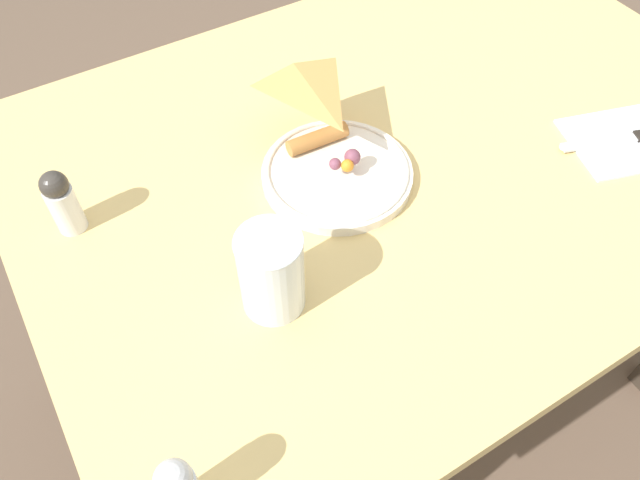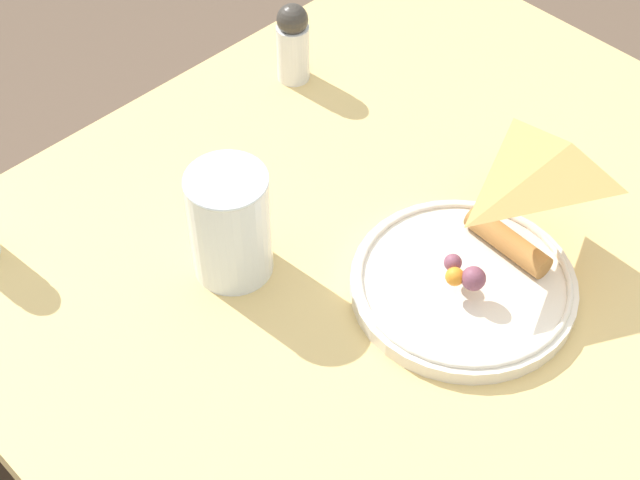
{
  "view_description": "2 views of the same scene",
  "coord_description": "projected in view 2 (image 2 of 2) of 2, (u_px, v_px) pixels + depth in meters",
  "views": [
    {
      "loc": [
        0.47,
        0.53,
        1.38
      ],
      "look_at": [
        0.22,
        0.11,
        0.75
      ],
      "focal_mm": 35.0,
      "sensor_mm": 36.0,
      "label": 1
    },
    {
      "loc": [
        -0.21,
        0.52,
        1.45
      ],
      "look_at": [
        0.22,
        0.1,
        0.8
      ],
      "focal_mm": 55.0,
      "sensor_mm": 36.0,
      "label": 2
    }
  ],
  "objects": [
    {
      "name": "milk_glass",
      "position": [
        231.0,
        229.0,
        0.92
      ],
      "size": [
        0.08,
        0.08,
        0.12
      ],
      "color": "white",
      "rests_on": "dining_table"
    },
    {
      "name": "plate_pizza",
      "position": [
        463.0,
        282.0,
        0.93
      ],
      "size": [
        0.22,
        0.22,
        0.05
      ],
      "color": "silver",
      "rests_on": "dining_table"
    },
    {
      "name": "pepper_shaker",
      "position": [
        293.0,
        42.0,
        1.12
      ],
      "size": [
        0.04,
        0.04,
        0.1
      ],
      "color": "silver",
      "rests_on": "dining_table"
    },
    {
      "name": "dining_table",
      "position": [
        556.0,
        423.0,
        0.96
      ],
      "size": [
        1.15,
        0.84,
        0.73
      ],
      "color": "#DBB770",
      "rests_on": "ground_plane"
    }
  ]
}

